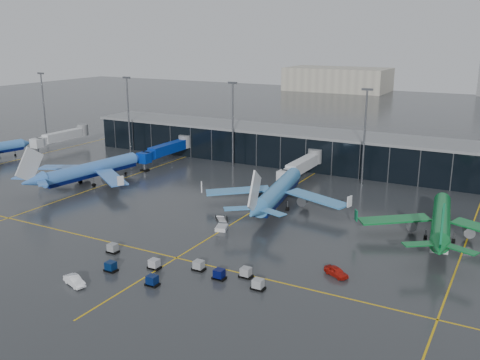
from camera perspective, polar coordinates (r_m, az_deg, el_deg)
The scene contains 12 objects.
ground at distance 114.90m, azimuth -6.54°, elevation -4.66°, with size 600.00×600.00×0.00m, color #282B2D.
terminal_pier at distance 165.94m, azimuth 5.81°, elevation 3.56°, with size 142.00×17.00×10.70m.
jet_bridges at distance 167.01m, azimuth -7.95°, elevation 3.26°, with size 94.00×27.50×7.20m.
flood_masts at distance 151.61m, azimuth 5.85°, elevation 5.67°, with size 203.00×0.50×25.50m.
taxi_lines at distance 118.39m, azimuth 0.40°, elevation -3.94°, with size 220.00×120.00×0.02m.
airliner_arkefly at distance 148.28m, azimuth -15.58°, elevation 1.96°, with size 35.54×40.48×12.44m, color #407BD5, non-canonical shape.
airliner_klm_near at distance 123.55m, azimuth 4.12°, elevation -0.11°, with size 35.74×40.70×12.51m, color #3C84C5, non-canonical shape.
airliner_aer_lingus at distance 111.85m, azimuth 20.76°, elevation -3.01°, with size 33.15×37.76×11.60m, color #0C6C2D, non-canonical shape.
baggage_carts at distance 91.77m, azimuth -6.43°, elevation -9.46°, with size 32.46×11.37×1.70m.
mobile_airstair at distance 110.65m, azimuth -1.96°, elevation -4.94°, with size 3.06×3.71×3.45m.
service_van_red at distance 91.82m, azimuth 10.23°, elevation -9.59°, with size 1.87×4.65×1.58m, color #B1160D.
service_van_white at distance 91.30m, azimuth -17.24°, elevation -10.22°, with size 1.67×4.78×1.58m, color white.
Camera 1 is at (62.96, -87.78, 39.14)m, focal length 40.00 mm.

